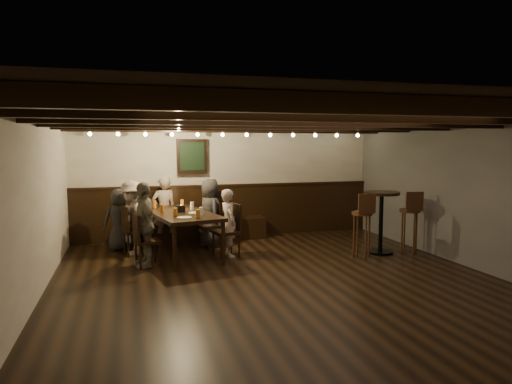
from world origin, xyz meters
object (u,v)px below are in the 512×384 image
object	(u,v)px
chair_left_near	(135,240)
person_bench_left	(119,220)
chair_right_near	(209,233)
high_top_table	(381,213)
person_right_far	(229,223)
bar_stool_left	(362,234)
chair_left_far	(147,250)
dining_table	(180,215)
person_left_near	(132,218)
person_bench_centre	(164,211)
person_bench_right	(209,211)
bar_stool_right	(409,230)
person_right_near	(210,213)
chair_right_far	(227,241)
person_left_far	(144,225)

from	to	relation	value
chair_left_near	person_bench_left	distance (m)	0.58
chair_right_near	high_top_table	size ratio (longest dim) A/B	0.76
person_right_far	bar_stool_left	world-z (taller)	person_right_far
chair_left_far	dining_table	bearing A→B (deg)	122.06
dining_table	person_left_near	distance (m)	0.88
chair_left_near	person_bench_centre	bearing A→B (deg)	129.84
chair_right_near	person_bench_right	size ratio (longest dim) A/B	0.69
bar_stool_left	bar_stool_right	world-z (taller)	same
person_right_near	person_right_far	distance (m)	0.90
person_right_near	person_bench_left	bearing A→B (deg)	74.74
chair_right_far	person_bench_right	world-z (taller)	person_bench_right
chair_left_far	high_top_table	distance (m)	4.22
person_right_near	dining_table	bearing A→B (deg)	120.96
chair_right_far	bar_stool_right	size ratio (longest dim) A/B	0.82
person_bench_right	person_right_near	xyz separation A→B (m)	(-0.06, -0.47, 0.04)
chair_left_near	bar_stool_left	bearing A→B (deg)	59.69
chair_right_far	person_left_far	xyz separation A→B (m)	(-1.44, -0.29, 0.41)
dining_table	bar_stool_left	world-z (taller)	bar_stool_left
chair_left_near	person_bench_right	size ratio (longest dim) A/B	0.72
chair_left_far	person_left_far	xyz separation A→B (m)	(-0.03, -0.01, 0.43)
person_bench_right	person_left_far	xyz separation A→B (m)	(-1.35, -1.65, 0.07)
chair_left_near	chair_left_far	size ratio (longest dim) A/B	1.04
person_right_near	person_bench_centre	bearing A→B (deg)	51.34
dining_table	chair_left_far	size ratio (longest dim) A/B	2.60
person_right_near	high_top_table	size ratio (longest dim) A/B	1.17
person_bench_left	high_top_table	size ratio (longest dim) A/B	1.04
person_bench_centre	person_left_near	world-z (taller)	person_bench_centre
chair_left_near	person_bench_right	xyz separation A→B (m)	(1.50, 0.76, 0.35)
bar_stool_left	bar_stool_right	size ratio (longest dim) A/B	1.00
dining_table	person_left_far	world-z (taller)	person_left_far
chair_right_far	person_bench_right	size ratio (longest dim) A/B	0.75
person_bench_right	high_top_table	distance (m)	3.43
person_bench_right	person_right_near	distance (m)	0.48
person_bench_centre	person_right_near	size ratio (longest dim) A/B	1.02
dining_table	chair_left_near	distance (m)	0.96
chair_right_near	bar_stool_right	size ratio (longest dim) A/B	0.75
person_bench_right	bar_stool_left	distance (m)	3.16
person_right_near	high_top_table	world-z (taller)	person_right_near
dining_table	person_left_far	bearing A→B (deg)	-149.04
chair_right_near	person_bench_left	bearing A→B (deg)	74.46
chair_left_far	person_bench_right	size ratio (longest dim) A/B	0.69
chair_right_far	chair_left_far	bearing A→B (deg)	90.00
person_right_far	bar_stool_left	size ratio (longest dim) A/B	1.05
person_left_near	person_left_far	bearing A→B (deg)	0.00
person_bench_left	person_left_near	xyz separation A→B (m)	(0.23, -0.41, 0.09)
chair_right_near	high_top_table	world-z (taller)	high_top_table
chair_right_far	bar_stool_left	world-z (taller)	bar_stool_left
chair_left_far	person_left_near	distance (m)	0.99
chair_left_near	person_left_near	size ratio (longest dim) A/B	0.67
chair_right_far	person_right_far	bearing A→B (deg)	-90.00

